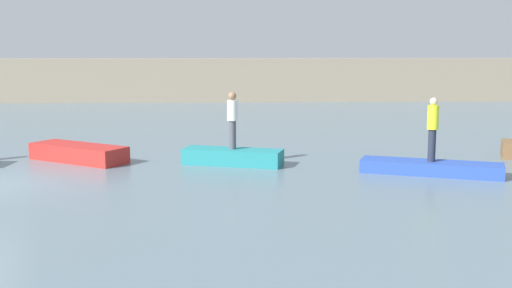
# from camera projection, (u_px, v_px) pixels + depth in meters

# --- Properties ---
(embankment_wall) EXTENTS (80.00, 1.20, 2.75)m
(embankment_wall) POSITION_uv_depth(u_px,v_px,m) (123.00, 80.00, 41.47)
(embankment_wall) COLOR gray
(embankment_wall) RESTS_ON ground_plane
(rowboat_red) EXTENTS (3.42, 2.75, 0.53)m
(rowboat_red) POSITION_uv_depth(u_px,v_px,m) (79.00, 153.00, 20.96)
(rowboat_red) COLOR red
(rowboat_red) RESTS_ON ground_plane
(rowboat_teal) EXTENTS (3.22, 1.78, 0.49)m
(rowboat_teal) POSITION_uv_depth(u_px,v_px,m) (233.00, 157.00, 20.38)
(rowboat_teal) COLOR teal
(rowboat_teal) RESTS_ON ground_plane
(rowboat_blue) EXTENTS (4.07, 2.28, 0.37)m
(rowboat_blue) POSITION_uv_depth(u_px,v_px,m) (431.00, 168.00, 18.92)
(rowboat_blue) COLOR #2B4CAD
(rowboat_blue) RESTS_ON ground_plane
(person_hiviz_shirt) EXTENTS (0.32, 0.32, 1.85)m
(person_hiviz_shirt) POSITION_uv_depth(u_px,v_px,m) (433.00, 126.00, 18.73)
(person_hiviz_shirt) COLOR #232838
(person_hiviz_shirt) RESTS_ON rowboat_blue
(person_white_shirt) EXTENTS (0.32, 0.32, 1.78)m
(person_white_shirt) POSITION_uv_depth(u_px,v_px,m) (232.00, 117.00, 20.19)
(person_white_shirt) COLOR #4C4C56
(person_white_shirt) RESTS_ON rowboat_teal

